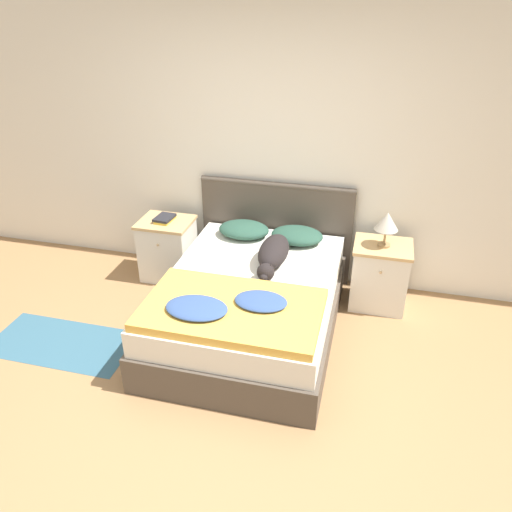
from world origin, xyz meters
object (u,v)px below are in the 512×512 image
Objects in this scene: pillow_left at (244,229)px; dog at (273,253)px; pillow_right at (297,235)px; table_lamp at (387,222)px; nightstand_left at (168,249)px; nightstand_right at (379,275)px; bed at (250,305)px; book_stack at (165,219)px.

dog reaches higher than pillow_left.
pillow_right is 0.82m from table_lamp.
pillow_left reaches higher than nightstand_left.
pillow_right is (1.29, 0.04, 0.29)m from nightstand_left.
table_lamp reaches higher than nightstand_left.
dog is (-0.90, -0.41, 0.32)m from nightstand_right.
bed is 8.50× the size of book_stack.
pillow_left is at bearing 109.26° from bed.
pillow_left and pillow_right have the same top height.
book_stack reaches higher than bed.
dog is at bearing -155.78° from nightstand_right.
nightstand_right is at bearing 90.00° from table_lamp.
bed is 6.01× the size of table_lamp.
dog is at bearing -156.38° from table_lamp.
bed is 0.84m from pillow_left.
nightstand_left is 1.00× the size of nightstand_right.
book_stack is at bearing -177.08° from pillow_left.
pillow_left is (0.78, 0.04, 0.29)m from nightstand_left.
book_stack is (-1.16, 0.41, 0.01)m from dog.
nightstand_right is at bearing -3.14° from pillow_right.
pillow_right is at bearing 70.74° from bed.
dog is at bearing -19.31° from nightstand_left.
bed is at bearing -146.90° from table_lamp.
table_lamp is at bearing 33.10° from bed.
pillow_left is 0.78m from book_stack.
nightstand_left is at bearing 179.68° from table_lamp.
nightstand_left is (-1.03, 0.68, 0.05)m from bed.
nightstand_left is 0.33m from book_stack.
pillow_left is 0.59m from dog.
pillow_right is 0.47m from dog.
pillow_right is (0.25, 0.73, 0.33)m from bed.
nightstand_right is (1.03, 0.68, 0.05)m from bed.
nightstand_right is at bearing -0.08° from book_stack.
table_lamp is (1.29, -0.05, 0.25)m from pillow_left.
pillow_left is 1.00× the size of pillow_right.
dog is at bearing -105.64° from pillow_right.
nightstand_left is 1.32m from pillow_right.
table_lamp is (2.06, -0.01, 0.54)m from nightstand_left.
pillow_left is 1.31m from table_lamp.
nightstand_right is at bearing 33.54° from bed.
pillow_right is 1.29m from book_stack.
table_lamp is at bearing -0.39° from book_stack.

